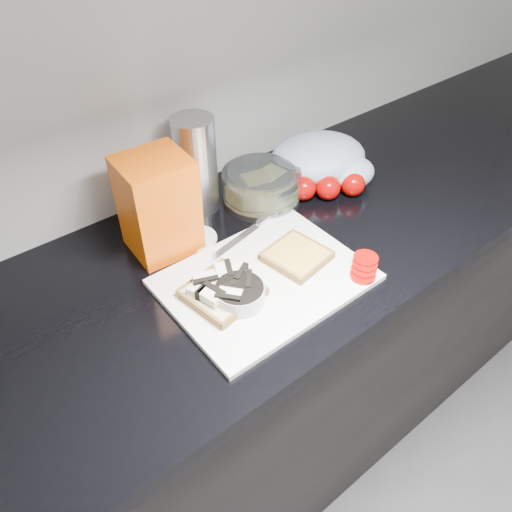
# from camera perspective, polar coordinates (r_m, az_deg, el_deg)

# --- Properties ---
(base_cabinet) EXTENTS (3.50, 0.60, 0.86)m
(base_cabinet) POSITION_cam_1_polar(r_m,az_deg,el_deg) (1.49, 2.14, -11.56)
(base_cabinet) COLOR black
(base_cabinet) RESTS_ON ground
(countertop) EXTENTS (3.50, 0.64, 0.04)m
(countertop) POSITION_cam_1_polar(r_m,az_deg,el_deg) (1.16, 2.69, 1.89)
(countertop) COLOR black
(countertop) RESTS_ON base_cabinet
(cutting_board) EXTENTS (0.40, 0.30, 0.01)m
(cutting_board) POSITION_cam_1_polar(r_m,az_deg,el_deg) (1.02, 1.05, -2.72)
(cutting_board) COLOR white
(cutting_board) RESTS_ON countertop
(bread_left) EXTENTS (0.15, 0.15, 0.04)m
(bread_left) POSITION_cam_1_polar(r_m,az_deg,el_deg) (0.98, -3.90, -3.88)
(bread_left) COLOR beige
(bread_left) RESTS_ON cutting_board
(bread_right) EXTENTS (0.14, 0.14, 0.02)m
(bread_right) POSITION_cam_1_polar(r_m,az_deg,el_deg) (1.06, 4.67, 0.02)
(bread_right) COLOR beige
(bread_right) RESTS_ON cutting_board
(tomato_slices) EXTENTS (0.09, 0.09, 0.02)m
(tomato_slices) POSITION_cam_1_polar(r_m,az_deg,el_deg) (1.05, 12.27, -1.22)
(tomato_slices) COLOR #920503
(tomato_slices) RESTS_ON cutting_board
(knife) EXTENTS (0.23, 0.06, 0.01)m
(knife) POSITION_cam_1_polar(r_m,az_deg,el_deg) (1.14, -0.23, 3.30)
(knife) COLOR #B0B0B5
(knife) RESTS_ON cutting_board
(seed_tub) EXTENTS (0.10, 0.10, 0.05)m
(seed_tub) POSITION_cam_1_polar(r_m,az_deg,el_deg) (0.96, -1.88, -4.49)
(seed_tub) COLOR #ACB1B1
(seed_tub) RESTS_ON countertop
(tub_lid) EXTENTS (0.10, 0.10, 0.01)m
(tub_lid) POSITION_cam_1_polar(r_m,az_deg,el_deg) (1.13, -6.80, 1.99)
(tub_lid) COLOR silver
(tub_lid) RESTS_ON countertop
(glass_bowl) EXTENTS (0.19, 0.19, 0.08)m
(glass_bowl) POSITION_cam_1_polar(r_m,az_deg,el_deg) (1.23, 0.60, 7.89)
(glass_bowl) COLOR silver
(glass_bowl) RESTS_ON countertop
(bread_bag) EXTENTS (0.15, 0.14, 0.22)m
(bread_bag) POSITION_cam_1_polar(r_m,az_deg,el_deg) (1.07, -11.11, 5.70)
(bread_bag) COLOR #F35004
(bread_bag) RESTS_ON countertop
(steel_canister) EXTENTS (0.10, 0.10, 0.23)m
(steel_canister) POSITION_cam_1_polar(r_m,az_deg,el_deg) (1.18, -6.85, 10.29)
(steel_canister) COLOR #A8A8AD
(steel_canister) RESTS_ON countertop
(grocery_bag) EXTENTS (0.30, 0.29, 0.11)m
(grocery_bag) POSITION_cam_1_polar(r_m,az_deg,el_deg) (1.32, 7.64, 10.86)
(grocery_bag) COLOR #ACB8D4
(grocery_bag) RESTS_ON countertop
(whole_tomatoes) EXTENTS (0.17, 0.12, 0.06)m
(whole_tomatoes) POSITION_cam_1_polar(r_m,az_deg,el_deg) (1.26, 8.25, 7.86)
(whole_tomatoes) COLOR #920503
(whole_tomatoes) RESTS_ON countertop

